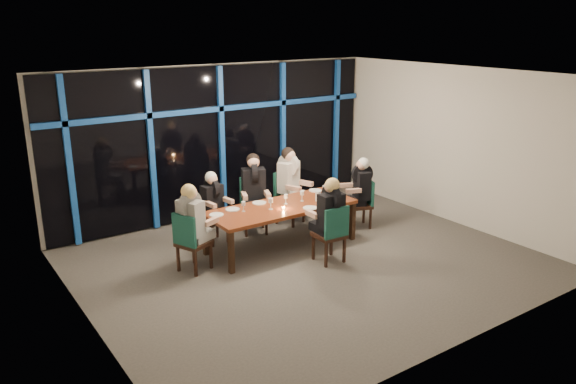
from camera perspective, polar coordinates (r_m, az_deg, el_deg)
name	(u,v)px	position (r m, az deg, el deg)	size (l,w,h in m)	color
room	(310,141)	(8.63, 2.28, 5.23)	(7.04, 7.00, 3.02)	#59554F
window_wall	(221,139)	(11.17, -6.82, 5.36)	(6.86, 0.43, 2.94)	black
dining_table	(281,210)	(9.62, -0.68, -1.81)	(2.60, 1.00, 0.75)	brown
chair_far_left	(212,215)	(10.03, -7.77, -2.32)	(0.45, 0.45, 0.88)	black
chair_far_mid	(253,202)	(10.42, -3.53, -1.00)	(0.62, 0.62, 1.02)	black
chair_far_right	(287,194)	(10.85, -0.15, -0.21)	(0.61, 0.61, 1.02)	black
chair_end_left	(190,239)	(8.84, -9.94, -4.77)	(0.59, 0.59, 0.97)	black
chair_end_right	(363,201)	(10.73, 7.65, -0.88)	(0.55, 0.55, 0.92)	black
chair_near_mid	(332,231)	(9.06, 4.52, -4.02)	(0.47, 0.47, 0.97)	black
diner_far_left	(213,197)	(9.86, -7.60, -0.51)	(0.46, 0.57, 0.86)	black
diner_far_mid	(254,182)	(10.22, -3.49, 1.00)	(0.63, 0.70, 0.99)	black
diner_far_right	(290,175)	(10.69, 0.23, 1.78)	(0.62, 0.70, 1.00)	silver
diner_end_left	(192,214)	(8.76, -9.71, -2.26)	(0.67, 0.60, 0.95)	black
diner_end_right	(360,182)	(10.59, 7.34, 0.98)	(0.63, 0.56, 0.90)	black
diner_near_mid	(330,207)	(8.99, 4.27, -1.56)	(0.50, 0.62, 0.95)	black
plate_far_left	(233,209)	(9.45, -5.65, -1.76)	(0.24, 0.24, 0.01)	white
plate_far_mid	(259,203)	(9.75, -2.94, -1.10)	(0.24, 0.24, 0.01)	white
plate_far_right	(315,190)	(10.46, 2.78, 0.17)	(0.24, 0.24, 0.01)	white
plate_end_left	(216,215)	(9.22, -7.29, -2.31)	(0.24, 0.24, 0.01)	white
plate_end_right	(331,191)	(10.45, 4.42, 0.12)	(0.24, 0.24, 0.01)	white
plate_near_mid	(310,208)	(9.48, 2.25, -1.63)	(0.24, 0.24, 0.01)	white
wine_bottle	(336,190)	(10.14, 4.91, 0.22)	(0.07, 0.07, 0.30)	black
water_pitcher	(318,196)	(9.85, 3.08, -0.40)	(0.11, 0.10, 0.18)	silver
tea_light	(284,208)	(9.45, -0.45, -1.63)	(0.05, 0.05, 0.03)	#FCAE4B
wine_glass_a	(271,201)	(9.39, -1.77, -0.94)	(0.08, 0.08, 0.20)	silver
wine_glass_b	(286,197)	(9.66, -0.22, -0.51)	(0.07, 0.07, 0.17)	white
wine_glass_c	(302,194)	(9.81, 1.44, -0.17)	(0.07, 0.07, 0.19)	silver
wine_glass_d	(243,204)	(9.32, -4.56, -1.24)	(0.07, 0.07, 0.17)	silver
wine_glass_e	(324,188)	(10.18, 3.72, 0.39)	(0.07, 0.07, 0.18)	silver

